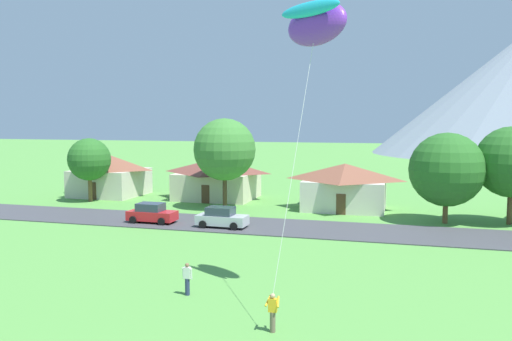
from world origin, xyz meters
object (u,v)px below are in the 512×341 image
Objects in this scene: tree_near_right at (89,160)px; kite_flyer_with_kite at (315,26)px; tree_center at (225,150)px; house_left_center at (110,174)px; parked_car_silver_mid_west at (222,218)px; tree_right_of_center at (512,162)px; watcher_person at (187,278)px; tree_left_of_center at (447,170)px; house_right_center at (217,178)px; parked_car_red_west_end at (152,213)px; house_leftmost at (345,186)px.

kite_flyer_with_kite reaches higher than tree_near_right.
house_left_center is at bearing 162.64° from tree_center.
tree_near_right is at bearing 153.11° from parked_car_silver_mid_west.
tree_right_of_center is 31.49m from watcher_person.
tree_left_of_center is at bearing -3.63° from tree_near_right.
house_left_center is 0.87× the size of house_right_center.
parked_car_silver_mid_west is (6.53, -0.25, 0.00)m from parked_car_red_west_end.
watcher_person is (6.84, -25.47, -5.11)m from tree_center.
tree_center is 28.01m from kite_flyer_with_kite.
kite_flyer_with_kite is (-13.27, -22.58, 8.12)m from tree_right_of_center.
tree_left_of_center is 25.81m from parked_car_red_west_end.
tree_left_of_center is 1.86× the size of parked_car_silver_mid_west.
tree_near_right is at bearing -155.21° from house_right_center.
house_left_center is 0.87× the size of tree_center.
tree_center is 1.08× the size of tree_right_of_center.
tree_right_of_center reaches higher than house_right_center.
house_leftmost is 10.65m from tree_left_of_center.
tree_left_of_center is 4.71× the size of watcher_person.
house_left_center is 43.04m from tree_right_of_center.
tree_center is at bearing -63.52° from house_right_center.
tree_right_of_center reaches higher than parked_car_red_west_end.
tree_right_of_center is at bearing -1.85° from tree_near_right.
tree_center reaches higher than parked_car_silver_mid_west.
house_right_center is 1.08× the size of tree_right_of_center.
house_leftmost is 1.09× the size of tree_left_of_center.
house_leftmost is at bearing 164.97° from tree_right_of_center.
tree_left_of_center is at bearing -27.88° from house_leftmost.
house_right_center is 1.16× the size of tree_left_of_center.
kite_flyer_with_kite reaches higher than parked_car_red_west_end.
tree_right_of_center is 42.08m from tree_near_right.
tree_right_of_center reaches higher than tree_left_of_center.
house_leftmost is at bearing -12.73° from house_right_center.
tree_center is at bearing 105.03° from watcher_person.
tree_right_of_center is (26.25, -1.08, -0.61)m from tree_center.
parked_car_silver_mid_west is 16.70m from watcher_person.
tree_center is 26.86m from watcher_person.
house_right_center is 33.18m from watcher_person.
tree_right_of_center is 1.99× the size of parked_car_silver_mid_west.
house_leftmost is 19.43m from parked_car_red_west_end.
kite_flyer_with_kite reaches higher than parked_car_silver_mid_west.
watcher_person is at bearing -128.52° from tree_right_of_center.
house_right_center is 25.51m from tree_left_of_center.
parked_car_red_west_end is at bearing -92.00° from house_right_center.
tree_right_of_center is (29.32, -7.24, 2.98)m from house_right_center.
house_leftmost is 2.03× the size of parked_car_red_west_end.
tree_right_of_center reaches higher than watcher_person.
tree_center is 2.15× the size of parked_car_silver_mid_west.
tree_right_of_center is (42.50, -6.16, 2.88)m from house_left_center.
parked_car_red_west_end is 6.54m from parked_car_silver_mid_west.
house_left_center is 23.99m from parked_car_silver_mid_west.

